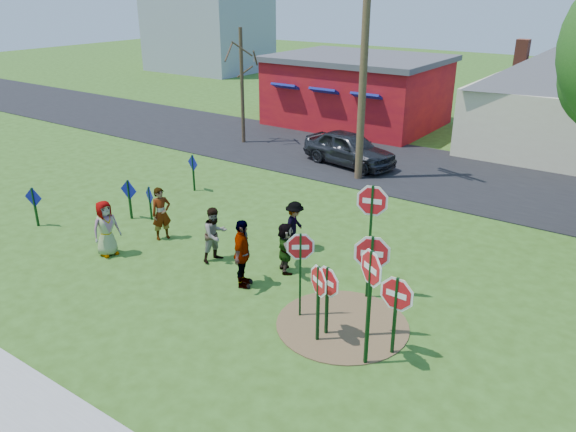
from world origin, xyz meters
name	(u,v)px	position (x,y,z in m)	size (l,w,h in m)	color
ground	(228,261)	(0.00, 0.00, 0.00)	(120.00, 120.00, 0.00)	#325117
road	(394,166)	(0.00, 11.50, 0.02)	(120.00, 7.50, 0.04)	black
dirt_patch	(342,324)	(4.50, -1.00, 0.01)	(3.20, 3.20, 0.03)	brown
red_building	(357,90)	(-5.50, 17.99, 1.97)	(9.40, 7.69, 3.90)	maroon
cream_house	(566,93)	(5.50, 18.00, 2.92)	(9.40, 9.40, 6.50)	beige
distant_building	(208,26)	(-28.00, 30.00, 4.00)	(10.00, 8.00, 8.00)	#8C939E
stop_sign_a	(318,288)	(4.34, -1.89, 1.39)	(0.86, 0.51, 2.05)	black
stop_sign_b	(372,213)	(4.37, 0.50, 2.38)	(1.04, 0.31, 3.25)	black
stop_sign_c	(370,282)	(5.65, -2.01, 2.01)	(0.91, 0.57, 2.85)	black
stop_sign_d	(371,262)	(5.19, -1.06, 1.93)	(1.03, 0.44, 2.70)	black
stop_sign_e	(327,287)	(4.37, -1.54, 1.26)	(0.96, 0.30, 1.89)	black
stop_sign_f	(396,299)	(5.96, -1.34, 1.40)	(1.07, 0.07, 2.04)	black
stop_sign_g	(300,256)	(3.44, -1.26, 1.65)	(0.75, 0.56, 2.36)	black
blue_diamond_a	(34,202)	(-7.00, -1.70, 0.86)	(0.68, 0.19, 1.39)	black
blue_diamond_b	(129,195)	(-4.91, 0.56, 0.88)	(0.73, 0.09, 1.43)	black
blue_diamond_c	(150,199)	(-4.25, 0.90, 0.75)	(0.60, 0.24, 1.22)	black
blue_diamond_d	(193,168)	(-5.13, 3.95, 0.92)	(0.66, 0.19, 1.48)	black
person_a	(106,228)	(-3.24, -1.73, 0.86)	(0.85, 0.55, 1.73)	#4A5796
person_b	(161,214)	(-2.75, 0.03, 0.86)	(0.63, 0.41, 1.73)	#287469
person_c	(215,235)	(-0.31, -0.15, 0.84)	(0.81, 0.63, 1.67)	#9C6845
person_d	(295,226)	(1.18, 1.80, 0.78)	(1.01, 0.58, 1.57)	#2F2F34
person_e	(242,254)	(1.33, -0.89, 0.96)	(1.13, 0.47, 1.93)	#4F355F
person_f	(286,248)	(1.80, 0.45, 0.75)	(1.39, 0.44, 1.50)	#1A5428
suv	(349,148)	(-1.74, 10.42, 0.80)	(1.79, 4.44, 1.51)	#2A2B2F
utility_pole	(364,51)	(-0.48, 9.00, 5.23)	(2.35, 0.88, 9.94)	#4C3823
bare_tree_west	(242,70)	(-8.16, 10.78, 3.70)	(1.80, 1.80, 5.72)	#382819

